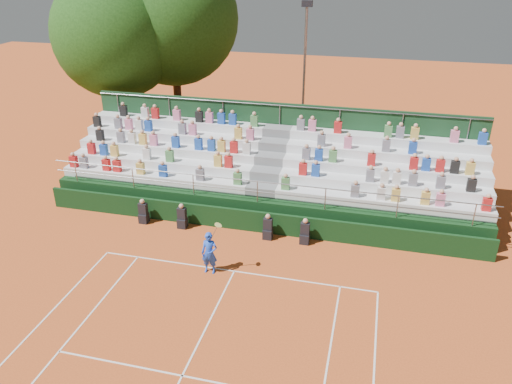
% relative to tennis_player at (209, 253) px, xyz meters
% --- Properties ---
extents(ground, '(90.00, 90.00, 0.00)m').
position_rel_tennis_player_xyz_m(ground, '(0.90, 0.26, -0.87)').
color(ground, '#C95421').
rests_on(ground, ground).
extents(courtside_wall, '(20.00, 0.15, 1.00)m').
position_rel_tennis_player_xyz_m(courtside_wall, '(0.90, 3.46, -0.37)').
color(courtside_wall, black).
rests_on(courtside_wall, ground).
extents(line_officials, '(7.85, 0.40, 1.19)m').
position_rel_tennis_player_xyz_m(line_officials, '(-0.43, 3.01, -0.39)').
color(line_officials, black).
rests_on(line_officials, ground).
extents(grandstand, '(20.00, 5.20, 4.40)m').
position_rel_tennis_player_xyz_m(grandstand, '(0.89, 6.70, 0.21)').
color(grandstand, black).
rests_on(grandstand, ground).
extents(tennis_player, '(0.85, 0.43, 2.22)m').
position_rel_tennis_player_xyz_m(tennis_player, '(0.00, 0.00, 0.00)').
color(tennis_player, blue).
rests_on(tennis_player, ground).
extents(tree_west, '(7.29, 7.29, 10.54)m').
position_rel_tennis_player_xyz_m(tree_west, '(-9.52, 11.89, 6.01)').
color(tree_west, '#352113').
rests_on(tree_west, ground).
extents(tree_east, '(7.96, 7.96, 11.59)m').
position_rel_tennis_player_xyz_m(tree_east, '(-6.89, 14.15, 6.72)').
color(tree_east, '#352113').
rests_on(tree_east, ground).
extents(floodlight_mast, '(0.60, 0.25, 8.80)m').
position_rel_tennis_player_xyz_m(floodlight_mast, '(1.23, 14.22, 4.21)').
color(floodlight_mast, gray).
rests_on(floodlight_mast, ground).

